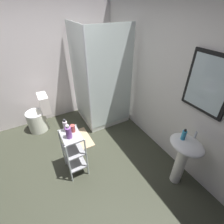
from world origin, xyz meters
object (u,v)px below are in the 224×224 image
at_px(lotion_bottle_white, 65,126).
at_px(conditioner_bottle_purple, 69,132).
at_px(storage_cart, 74,150).
at_px(toilet, 39,116).
at_px(shower_stall, 100,102).
at_px(rinse_cup, 73,128).
at_px(hand_soap_bottle, 184,135).
at_px(bath_mat, 80,139).
at_px(pedestal_sink, 184,154).

height_order(lotion_bottle_white, conditioner_bottle_purple, conditioner_bottle_purple).
height_order(storage_cart, lotion_bottle_white, lotion_bottle_white).
xyz_separation_m(toilet, storage_cart, (1.34, 0.31, 0.12)).
relative_size(toilet, lotion_bottle_white, 3.68).
distance_m(shower_stall, conditioner_bottle_purple, 1.49).
relative_size(toilet, rinse_cup, 7.09).
bearing_deg(conditioner_bottle_purple, hand_soap_bottle, 57.01).
bearing_deg(toilet, lotion_bottle_white, 12.85).
height_order(shower_stall, bath_mat, shower_stall).
xyz_separation_m(toilet, hand_soap_bottle, (2.20, 1.53, 0.57)).
xyz_separation_m(toilet, rinse_cup, (1.29, 0.36, 0.48)).
bearing_deg(pedestal_sink, conditioner_bottle_purple, -124.23).
distance_m(toilet, lotion_bottle_white, 1.37).
distance_m(pedestal_sink, toilet, 2.76).
relative_size(shower_stall, rinse_cup, 18.65).
height_order(conditioner_bottle_purple, bath_mat, conditioner_bottle_purple).
bearing_deg(rinse_cup, pedestal_sink, 51.07).
distance_m(shower_stall, rinse_cup, 1.36).
height_order(toilet, bath_mat, toilet).
bearing_deg(storage_cart, rinse_cup, 136.67).
bearing_deg(pedestal_sink, toilet, -145.33).
distance_m(toilet, storage_cart, 1.39).
height_order(storage_cart, bath_mat, storage_cart).
relative_size(shower_stall, conditioner_bottle_purple, 9.64).
bearing_deg(rinse_cup, shower_stall, 138.66).
xyz_separation_m(storage_cart, conditioner_bottle_purple, (0.04, -0.03, 0.39)).
xyz_separation_m(shower_stall, toilet, (-0.30, -1.24, -0.15)).
bearing_deg(conditioner_bottle_purple, lotion_bottle_white, 179.76).
bearing_deg(toilet, pedestal_sink, 34.67).
relative_size(hand_soap_bottle, rinse_cup, 1.48).
bearing_deg(pedestal_sink, hand_soap_bottle, -152.22).
height_order(hand_soap_bottle, conditioner_bottle_purple, hand_soap_bottle).
bearing_deg(pedestal_sink, rinse_cup, -128.93).
distance_m(pedestal_sink, conditioner_bottle_purple, 1.57).
bearing_deg(rinse_cup, lotion_bottle_white, -123.55).
bearing_deg(pedestal_sink, shower_stall, -170.58).
height_order(shower_stall, conditioner_bottle_purple, shower_stall).
relative_size(pedestal_sink, conditioner_bottle_purple, 3.90).
bearing_deg(rinse_cup, conditioner_bottle_purple, -40.41).
bearing_deg(toilet, rinse_cup, 15.74).
bearing_deg(lotion_bottle_white, hand_soap_bottle, 52.39).
bearing_deg(lotion_bottle_white, bath_mat, 149.66).
xyz_separation_m(shower_stall, storage_cart, (1.05, -0.93, -0.03)).
distance_m(storage_cart, conditioner_bottle_purple, 0.40).
distance_m(hand_soap_bottle, rinse_cup, 1.48).
height_order(pedestal_sink, hand_soap_bottle, hand_soap_bottle).
xyz_separation_m(shower_stall, conditioner_bottle_purple, (1.09, -0.95, 0.37)).
bearing_deg(toilet, hand_soap_bottle, 34.85).
bearing_deg(lotion_bottle_white, pedestal_sink, 51.39).
height_order(shower_stall, pedestal_sink, shower_stall).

